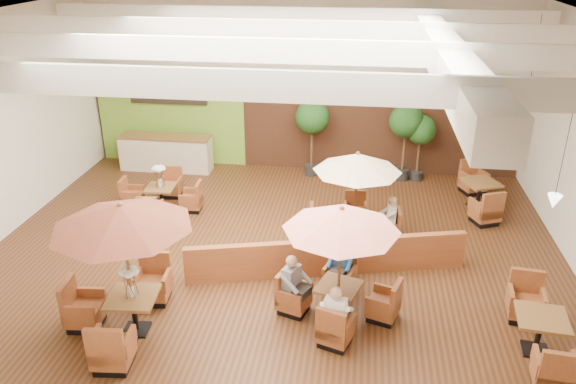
% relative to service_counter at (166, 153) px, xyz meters
% --- Properties ---
extents(room, '(14.04, 14.00, 5.52)m').
position_rel_service_counter_xyz_m(room, '(4.65, -3.88, 3.05)').
color(room, '#381E0F').
rests_on(room, ground).
extents(service_counter, '(3.00, 0.75, 1.18)m').
position_rel_service_counter_xyz_m(service_counter, '(0.00, 0.00, 0.00)').
color(service_counter, beige).
rests_on(service_counter, ground).
extents(booth_divider, '(6.26, 1.80, 0.89)m').
position_rel_service_counter_xyz_m(booth_divider, '(5.76, -5.73, -0.14)').
color(booth_divider, brown).
rests_on(booth_divider, ground).
extents(table_0, '(2.68, 2.78, 2.80)m').
position_rel_service_counter_xyz_m(table_0, '(2.13, -8.27, 1.40)').
color(table_0, brown).
rests_on(table_0, ground).
extents(table_1, '(2.55, 2.55, 2.48)m').
position_rel_service_counter_xyz_m(table_1, '(6.08, -7.24, 1.12)').
color(table_1, brown).
rests_on(table_1, ground).
extents(table_2, '(2.31, 2.31, 2.37)m').
position_rel_service_counter_xyz_m(table_2, '(6.31, -3.93, 1.05)').
color(table_2, brown).
rests_on(table_2, ground).
extents(table_3, '(2.33, 2.33, 1.46)m').
position_rel_service_counter_xyz_m(table_3, '(0.85, -2.93, -0.17)').
color(table_3, brown).
rests_on(table_3, ground).
extents(table_4, '(0.98, 2.70, 0.99)m').
position_rel_service_counter_xyz_m(table_4, '(9.80, -7.85, -0.20)').
color(table_4, brown).
rests_on(table_4, ground).
extents(table_5, '(1.19, 2.88, 1.01)m').
position_rel_service_counter_xyz_m(table_5, '(9.78, -1.60, -0.20)').
color(table_5, brown).
rests_on(table_5, ground).
extents(topiary_0, '(1.07, 1.07, 2.47)m').
position_rel_service_counter_xyz_m(topiary_0, '(4.81, 0.20, 1.26)').
color(topiary_0, black).
rests_on(topiary_0, ground).
extents(topiary_1, '(1.06, 1.06, 2.46)m').
position_rel_service_counter_xyz_m(topiary_1, '(7.72, 0.20, 1.25)').
color(topiary_1, black).
rests_on(topiary_1, ground).
extents(topiary_2, '(0.92, 0.92, 2.14)m').
position_rel_service_counter_xyz_m(topiary_2, '(8.18, 0.20, 1.01)').
color(topiary_2, black).
rests_on(topiary_2, ground).
extents(diner_0, '(0.44, 0.38, 0.84)m').
position_rel_service_counter_xyz_m(diner_0, '(6.08, -8.14, 0.19)').
color(diner_0, white).
rests_on(diner_0, ground).
extents(diner_1, '(0.41, 0.37, 0.75)m').
position_rel_service_counter_xyz_m(diner_1, '(6.08, -6.33, 0.16)').
color(diner_1, '#2966B3').
rests_on(diner_1, ground).
extents(diner_2, '(0.45, 0.47, 0.84)m').
position_rel_service_counter_xyz_m(diner_2, '(5.18, -7.24, 0.19)').
color(diner_2, gray).
rests_on(diner_2, ground).
extents(diner_3, '(0.42, 0.35, 0.83)m').
position_rel_service_counter_xyz_m(diner_3, '(6.31, -4.79, 0.19)').
color(diner_3, '#2966B3').
rests_on(diner_3, ground).
extents(diner_4, '(0.30, 0.38, 0.77)m').
position_rel_service_counter_xyz_m(diner_4, '(7.17, -3.93, 0.16)').
color(diner_4, white).
rests_on(diner_4, ground).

